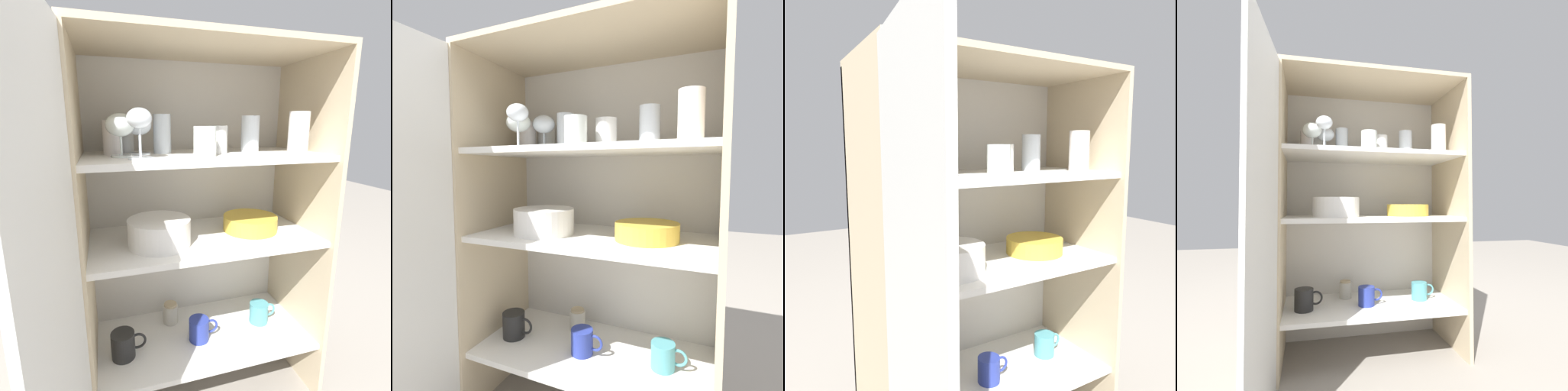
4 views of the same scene
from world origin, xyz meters
TOP-DOWN VIEW (x-y plane):
  - cupboard_back_panel at (0.00, 0.40)m, footprint 0.84×0.02m
  - cupboard_side_left at (-0.41, 0.19)m, footprint 0.02×0.42m
  - cupboard_side_right at (0.41, 0.19)m, footprint 0.02×0.42m
  - cupboard_top_panel at (0.00, 0.19)m, footprint 0.84×0.42m
  - shelf_board_lower at (0.00, 0.19)m, footprint 0.80×0.39m
  - shelf_board_middle at (0.00, 0.19)m, footprint 0.80×0.39m
  - shelf_board_upper at (0.00, 0.19)m, footprint 0.80×0.39m
  - cupboard_door at (-0.44, -0.23)m, footprint 0.06×0.42m
  - tumbler_glass_0 at (-0.26, 0.33)m, footprint 0.07×0.07m
  - tumbler_glass_1 at (-0.30, 0.25)m, footprint 0.06×0.06m
  - tumbler_glass_2 at (0.19, 0.22)m, footprint 0.07×0.07m
  - tumbler_glass_3 at (-0.02, 0.11)m, footprint 0.07×0.07m
  - tumbler_glass_4 at (0.05, 0.20)m, footprint 0.07×0.07m
  - tumbler_glass_5 at (-0.13, 0.25)m, footprint 0.06×0.06m
  - tumbler_glass_6 at (0.32, 0.12)m, footprint 0.07×0.07m
  - wine_glass_0 at (-0.23, 0.09)m, footprint 0.07×0.07m
  - wine_glass_1 at (-0.22, 0.23)m, footprint 0.08×0.08m
  - wine_glass_2 at (-0.28, 0.17)m, footprint 0.09×0.09m
  - plate_stack_white at (-0.17, 0.16)m, footprint 0.21×0.21m
  - mixing_bowl_large at (0.19, 0.19)m, footprint 0.20×0.20m
  - coffee_mug_extra_1 at (-0.02, 0.16)m, footprint 0.12×0.08m
  - coffee_mug_extra_2 at (0.25, 0.19)m, footprint 0.12×0.08m
  - storage_jar at (-0.11, 0.30)m, footprint 0.06×0.06m

SIDE VIEW (x-z plane):
  - shelf_board_lower at x=0.00m, z-range 0.21..0.23m
  - storage_jar at x=-0.11m, z-range 0.23..0.32m
  - coffee_mug_extra_2 at x=0.25m, z-range 0.23..0.32m
  - coffee_mug_extra_1 at x=-0.02m, z-range 0.23..0.32m
  - shelf_board_middle at x=0.00m, z-range 0.63..0.65m
  - cupboard_back_panel at x=0.00m, z-range 0.00..1.28m
  - cupboard_side_left at x=-0.41m, z-range 0.00..1.28m
  - cupboard_side_right at x=0.41m, z-range 0.00..1.28m
  - cupboard_door at x=-0.44m, z-range 0.00..1.28m
  - mixing_bowl_large at x=0.19m, z-range 0.65..0.71m
  - plate_stack_white at x=-0.17m, z-range 0.65..0.74m
  - shelf_board_upper at x=0.00m, z-range 0.93..0.95m
  - tumbler_glass_3 at x=-0.02m, z-range 0.95..1.04m
  - tumbler_glass_4 at x=0.05m, z-range 0.95..1.04m
  - tumbler_glass_1 at x=-0.30m, z-range 0.95..1.06m
  - tumbler_glass_0 at x=-0.26m, z-range 0.95..1.07m
  - tumbler_glass_2 at x=0.19m, z-range 0.95..1.08m
  - tumbler_glass_5 at x=-0.13m, z-range 0.95..1.08m
  - tumbler_glass_6 at x=0.32m, z-range 0.95..1.09m
  - wine_glass_1 at x=-0.22m, z-range 0.97..1.11m
  - wine_glass_2 at x=-0.28m, z-range 0.98..1.11m
  - wine_glass_0 at x=-0.23m, z-range 0.98..1.13m
  - cupboard_top_panel at x=0.00m, z-range 1.28..1.30m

